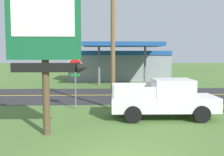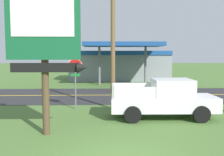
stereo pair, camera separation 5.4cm
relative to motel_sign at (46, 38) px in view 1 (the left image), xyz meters
The scene contains 7 objects.
road_asphalt 11.31m from the motel_sign, 75.09° to the left, with size 140.00×8.00×0.02m, color #2B2B2D.
road_centre_line 11.30m from the motel_sign, 75.09° to the left, with size 126.00×0.20×0.01m, color gold.
motel_sign is the anchor object (origin of this frame).
stop_sign 5.44m from the motel_sign, 83.21° to the left, with size 0.80×0.08×2.95m.
utility_pole 5.91m from the motel_sign, 61.54° to the left, with size 1.88×0.26×8.69m.
gas_station 23.52m from the motel_sign, 79.57° to the left, with size 12.00×11.50×4.40m.
pickup_white_parked_on_lawn 6.60m from the motel_sign, 27.55° to the left, with size 5.23×2.31×1.96m.
Camera 1 is at (-0.59, -7.71, 3.20)m, focal length 43.02 mm.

